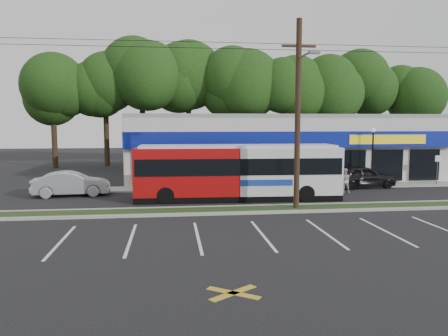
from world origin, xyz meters
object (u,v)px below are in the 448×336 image
at_px(lamp_post, 373,150).
at_px(pedestrian_b, 344,181).
at_px(metrobus, 238,171).
at_px(car_silver, 71,184).
at_px(sign_post, 438,164).
at_px(pedestrian_a, 324,177).
at_px(car_dark, 362,176).
at_px(utility_pole, 295,108).

bearing_deg(lamp_post, pedestrian_b, -139.31).
bearing_deg(metrobus, car_silver, 168.30).
distance_m(lamp_post, sign_post, 5.13).
bearing_deg(pedestrian_a, sign_post, 146.28).
relative_size(metrobus, pedestrian_b, 7.55).
relative_size(lamp_post, metrobus, 0.34).
relative_size(lamp_post, pedestrian_b, 2.58).
height_order(metrobus, car_dark, metrobus).
relative_size(sign_post, pedestrian_b, 1.35).
distance_m(sign_post, pedestrian_b, 8.68).
distance_m(car_dark, pedestrian_b, 3.05).
bearing_deg(lamp_post, car_dark, -147.31).
xyz_separation_m(sign_post, pedestrian_a, (-8.72, -0.07, -0.79)).
bearing_deg(sign_post, metrobus, -165.39).
relative_size(utility_pole, pedestrian_b, 30.38).
distance_m(sign_post, car_silver, 26.02).
height_order(sign_post, car_silver, sign_post).
bearing_deg(metrobus, lamp_post, 23.94).
bearing_deg(car_dark, metrobus, 104.13).
bearing_deg(pedestrian_a, metrobus, -4.16).
bearing_deg(car_dark, pedestrian_b, 127.38).
bearing_deg(utility_pole, sign_post, 30.15).
bearing_deg(sign_post, pedestrian_b, -162.68).
relative_size(utility_pole, pedestrian_a, 32.57).
distance_m(lamp_post, car_silver, 21.12).
relative_size(car_dark, car_silver, 1.00).
height_order(pedestrian_a, pedestrian_b, pedestrian_b).
bearing_deg(metrobus, pedestrian_a, 31.97).
bearing_deg(pedestrian_b, sign_post, -153.13).
distance_m(sign_post, pedestrian_a, 8.75).
bearing_deg(metrobus, utility_pole, -53.48).
xyz_separation_m(lamp_post, pedestrian_b, (-3.26, -2.80, -1.85)).
distance_m(utility_pole, car_dark, 11.11).
bearing_deg(pedestrian_b, car_dark, -126.47).
distance_m(lamp_post, pedestrian_a, 4.19).
distance_m(car_silver, pedestrian_b, 17.73).
bearing_deg(utility_pole, pedestrian_b, 45.93).
relative_size(utility_pole, lamp_post, 11.76).
distance_m(utility_pole, sign_post, 15.71).
height_order(sign_post, pedestrian_a, sign_post).
relative_size(car_silver, pedestrian_b, 2.89).
height_order(utility_pole, lamp_post, utility_pole).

